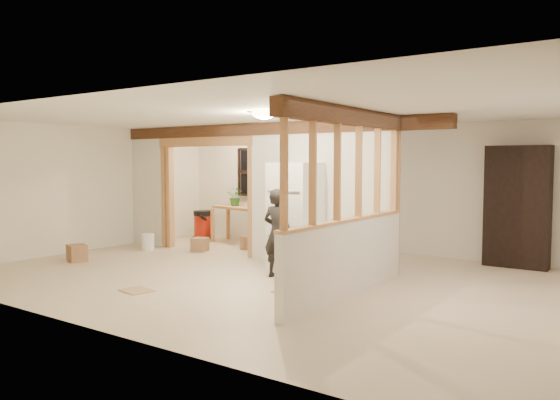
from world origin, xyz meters
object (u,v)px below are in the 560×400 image
Objects in this scene: shop_vac at (204,224)px; bookshelf at (517,207)px; refrigerator at (296,216)px; work_table at (241,225)px; woman at (278,233)px.

bookshelf reaches higher than shop_vac.
refrigerator is 3.15m from work_table.
refrigerator is at bearing -21.90° from work_table.
refrigerator is 0.80m from woman.
work_table is 0.62× the size of bookshelf.
woman is at bearing -33.05° from shop_vac.
shop_vac is at bearing -32.67° from woman.
refrigerator is at bearing -143.61° from bookshelf.
bookshelf reaches higher than refrigerator.
woman is 4.14m from bookshelf.
refrigerator reaches higher than shop_vac.
bookshelf reaches higher than woman.
refrigerator is 0.86× the size of bookshelf.
woman is 3.72m from work_table.
shop_vac is (-1.14, 0.03, -0.07)m from work_table.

